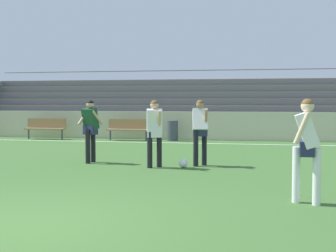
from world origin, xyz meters
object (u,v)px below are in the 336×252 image
(player_white_dropping_back, at_px, (200,127))
(player_white_on_ball, at_px, (155,127))
(soccer_ball, at_px, (183,163))
(bleacher_stand, at_px, (171,105))
(trash_bin, at_px, (173,131))
(bench_near_bin, at_px, (129,127))
(player_white_wide_left, at_px, (307,141))
(bench_near_wall_gap, at_px, (46,127))
(player_dark_pressing_high, at_px, (90,125))

(player_white_dropping_back, height_order, player_white_on_ball, player_white_dropping_back)
(player_white_dropping_back, distance_m, soccer_ball, 1.06)
(bleacher_stand, distance_m, trash_bin, 4.18)
(bench_near_bin, distance_m, player_white_on_ball, 7.98)
(player_white_wide_left, bearing_deg, trash_bin, 110.87)
(bench_near_wall_gap, xyz_separation_m, bench_near_bin, (3.74, 0.00, 0.00))
(trash_bin, relative_size, soccer_ball, 3.84)
(bench_near_wall_gap, relative_size, player_white_on_ball, 1.07)
(player_white_wide_left, bearing_deg, bench_near_bin, 119.11)
(bench_near_bin, bearing_deg, player_white_dropping_back, -60.83)
(trash_bin, height_order, player_white_dropping_back, player_white_dropping_back)
(bleacher_stand, distance_m, bench_near_wall_gap, 6.41)
(player_white_dropping_back, relative_size, player_white_on_ball, 1.00)
(player_white_wide_left, bearing_deg, bench_near_wall_gap, 131.93)
(bench_near_bin, distance_m, trash_bin, 1.86)
(bench_near_wall_gap, relative_size, player_dark_pressing_high, 1.06)
(trash_bin, height_order, player_dark_pressing_high, player_dark_pressing_high)
(player_dark_pressing_high, bearing_deg, player_white_on_ball, -15.56)
(trash_bin, distance_m, player_white_on_ball, 7.73)
(bench_near_wall_gap, bearing_deg, player_dark_pressing_high, -56.15)
(bench_near_wall_gap, distance_m, bench_near_bin, 3.74)
(bleacher_stand, xyz_separation_m, bench_near_bin, (-1.05, -4.16, -0.93))
(soccer_ball, bearing_deg, trash_bin, 102.36)
(player_white_dropping_back, distance_m, player_white_on_ball, 1.20)
(bench_near_wall_gap, xyz_separation_m, soccer_ball, (7.24, -7.36, -0.44))
(bench_near_wall_gap, xyz_separation_m, player_white_wide_left, (9.83, -10.95, 0.47))
(player_white_wide_left, relative_size, player_dark_pressing_high, 1.01)
(player_white_dropping_back, xyz_separation_m, player_white_wide_left, (2.22, -4.00, 0.01))
(player_white_on_ball, bearing_deg, bench_near_wall_gap, 131.22)
(bench_near_bin, height_order, trash_bin, bench_near_bin)
(player_white_wide_left, height_order, player_dark_pressing_high, player_white_wide_left)
(bench_near_bin, height_order, player_white_dropping_back, player_white_dropping_back)
(bench_near_wall_gap, relative_size, bench_near_bin, 1.00)
(bleacher_stand, relative_size, player_white_on_ball, 12.56)
(player_dark_pressing_high, bearing_deg, soccer_ball, -9.36)
(player_white_dropping_back, distance_m, player_white_wide_left, 4.58)
(player_white_dropping_back, relative_size, soccer_ball, 7.70)
(player_white_on_ball, height_order, player_dark_pressing_high, player_dark_pressing_high)
(bench_near_wall_gap, height_order, player_white_on_ball, player_white_on_ball)
(bench_near_wall_gap, height_order, trash_bin, bench_near_wall_gap)
(bench_near_wall_gap, height_order, soccer_ball, bench_near_wall_gap)
(bench_near_bin, relative_size, trash_bin, 2.13)
(player_white_dropping_back, bearing_deg, bench_near_bin, 119.17)
(bench_near_bin, bearing_deg, trash_bin, 5.87)
(trash_bin, distance_m, soccer_ball, 7.73)
(player_white_dropping_back, relative_size, player_dark_pressing_high, 1.00)
(bleacher_stand, bearing_deg, trash_bin, -78.69)
(bleacher_stand, xyz_separation_m, bench_near_wall_gap, (-4.79, -4.16, -0.93))
(player_dark_pressing_high, bearing_deg, bleacher_stand, 89.25)
(player_white_dropping_back, distance_m, player_dark_pressing_high, 2.97)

